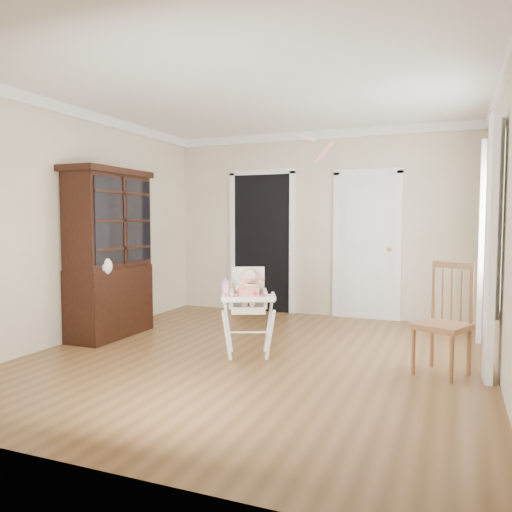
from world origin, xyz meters
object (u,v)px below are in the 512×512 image
at_px(cake, 249,291).
at_px(dining_chair, 444,323).
at_px(china_cabinet, 110,253).
at_px(high_chair, 248,301).
at_px(sippy_cup, 226,287).

relative_size(cake, dining_chair, 0.25).
bearing_deg(china_cabinet, cake, -11.63).
bearing_deg(high_chair, dining_chair, -20.83).
relative_size(cake, sippy_cup, 1.37).
bearing_deg(dining_chair, high_chair, -153.50).
xyz_separation_m(china_cabinet, dining_chair, (3.77, -0.12, -0.53)).
bearing_deg(china_cabinet, dining_chair, -1.83).
relative_size(sippy_cup, china_cabinet, 0.09).
height_order(sippy_cup, china_cabinet, china_cabinet).
distance_m(high_chair, cake, 0.27).
xyz_separation_m(high_chair, cake, (0.09, -0.21, 0.13)).
distance_m(cake, china_cabinet, 2.05).
bearing_deg(dining_chair, cake, -146.70).
distance_m(sippy_cup, china_cabinet, 1.76).
distance_m(sippy_cup, dining_chair, 2.10).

